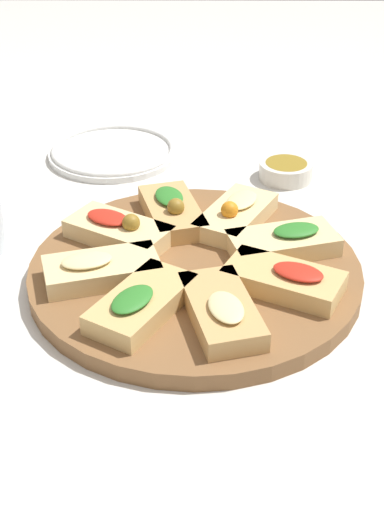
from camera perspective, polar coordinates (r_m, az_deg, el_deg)
The scene contains 13 objects.
ground_plane at distance 0.88m, azimuth 0.00°, elevation -1.82°, with size 3.00×3.00×0.00m, color silver.
serving_board at distance 0.87m, azimuth 0.00°, elevation -1.25°, with size 0.41×0.41×0.02m, color brown.
focaccia_slice_0 at distance 0.84m, azimuth -7.56°, elevation -1.05°, with size 0.15×0.10×0.03m.
focaccia_slice_1 at distance 0.78m, azimuth -4.37°, elevation -3.78°, with size 0.12×0.15×0.03m.
focaccia_slice_2 at distance 0.77m, azimuth 2.11°, elevation -4.35°, with size 0.10×0.15×0.03m.
focaccia_slice_3 at distance 0.82m, azimuth 7.15°, elevation -1.86°, with size 0.15×0.12×0.03m.
focaccia_slice_4 at distance 0.89m, azimuth 7.12°, elevation 1.12°, with size 0.15×0.10×0.03m.
focaccia_slice_5 at distance 0.95m, azimuth 3.31°, elevation 3.33°, with size 0.12×0.15×0.04m.
focaccia_slice_6 at distance 0.96m, azimuth -1.81°, elevation 3.62°, with size 0.10×0.15×0.04m.
focaccia_slice_7 at distance 0.92m, azimuth -6.11°, elevation 2.08°, with size 0.15×0.12×0.04m.
plate_left at distance 1.21m, azimuth -6.51°, elevation 8.30°, with size 0.21×0.21×0.02m.
napkin_stack at distance 0.64m, azimuth -14.92°, elevation -18.90°, with size 0.11×0.10×0.01m, color white.
dipping_bowl at distance 1.13m, azimuth 7.33°, elevation 6.83°, with size 0.08×0.08×0.03m.
Camera 1 is at (0.00, -0.73, 0.49)m, focal length 50.00 mm.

